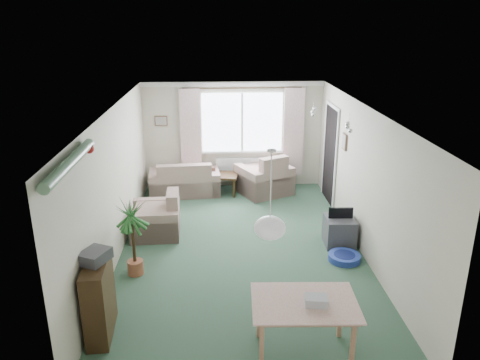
{
  "coord_description": "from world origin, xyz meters",
  "views": [
    {
      "loc": [
        -0.39,
        -7.06,
        3.71
      ],
      "look_at": [
        0.0,
        0.3,
        1.15
      ],
      "focal_mm": 35.0,
      "sensor_mm": 36.0,
      "label": 1
    }
  ],
  "objects_px": {
    "tv_cube": "(339,231)",
    "dining_table": "(303,329)",
    "coffee_table": "(215,184)",
    "bookshelf": "(99,299)",
    "sofa": "(184,177)",
    "pet_bed": "(344,257)",
    "armchair_left": "(155,213)",
    "houseplant": "(133,238)",
    "armchair_corner": "(264,173)"
  },
  "relations": [
    {
      "from": "tv_cube",
      "to": "dining_table",
      "type": "bearing_deg",
      "value": -110.3
    },
    {
      "from": "coffee_table",
      "to": "bookshelf",
      "type": "distance_m",
      "value": 5.05
    },
    {
      "from": "sofa",
      "to": "tv_cube",
      "type": "relative_size",
      "value": 2.8
    },
    {
      "from": "bookshelf",
      "to": "pet_bed",
      "type": "xyz_separation_m",
      "value": [
        3.49,
        1.65,
        -0.44
      ]
    },
    {
      "from": "dining_table",
      "to": "bookshelf",
      "type": "bearing_deg",
      "value": 168.13
    },
    {
      "from": "armchair_left",
      "to": "pet_bed",
      "type": "distance_m",
      "value": 3.37
    },
    {
      "from": "bookshelf",
      "to": "houseplant",
      "type": "height_order",
      "value": "houseplant"
    },
    {
      "from": "bookshelf",
      "to": "tv_cube",
      "type": "distance_m",
      "value": 4.19
    },
    {
      "from": "armchair_corner",
      "to": "armchair_left",
      "type": "distance_m",
      "value": 2.95
    },
    {
      "from": "armchair_left",
      "to": "bookshelf",
      "type": "bearing_deg",
      "value": -9.26
    },
    {
      "from": "armchair_corner",
      "to": "tv_cube",
      "type": "distance_m",
      "value": 2.8
    },
    {
      "from": "coffee_table",
      "to": "houseplant",
      "type": "relative_size",
      "value": 0.83
    },
    {
      "from": "coffee_table",
      "to": "dining_table",
      "type": "distance_m",
      "value": 5.44
    },
    {
      "from": "houseplant",
      "to": "sofa",
      "type": "bearing_deg",
      "value": 80.91
    },
    {
      "from": "sofa",
      "to": "tv_cube",
      "type": "distance_m",
      "value": 3.84
    },
    {
      "from": "bookshelf",
      "to": "tv_cube",
      "type": "relative_size",
      "value": 1.8
    },
    {
      "from": "armchair_left",
      "to": "tv_cube",
      "type": "xyz_separation_m",
      "value": [
        3.2,
        -0.58,
        -0.15
      ]
    },
    {
      "from": "armchair_corner",
      "to": "armchair_left",
      "type": "relative_size",
      "value": 1.15
    },
    {
      "from": "bookshelf",
      "to": "houseplant",
      "type": "xyz_separation_m",
      "value": [
        0.19,
        1.41,
        0.11
      ]
    },
    {
      "from": "armchair_corner",
      "to": "houseplant",
      "type": "distance_m",
      "value": 4.12
    },
    {
      "from": "coffee_table",
      "to": "houseplant",
      "type": "xyz_separation_m",
      "value": [
        -1.23,
        -3.44,
        0.38
      ]
    },
    {
      "from": "dining_table",
      "to": "pet_bed",
      "type": "xyz_separation_m",
      "value": [
        1.07,
        2.16,
        -0.29
      ]
    },
    {
      "from": "dining_table",
      "to": "tv_cube",
      "type": "bearing_deg",
      "value": 67.62
    },
    {
      "from": "armchair_corner",
      "to": "tv_cube",
      "type": "bearing_deg",
      "value": 85.75
    },
    {
      "from": "dining_table",
      "to": "tv_cube",
      "type": "xyz_separation_m",
      "value": [
        1.12,
        2.73,
        -0.09
      ]
    },
    {
      "from": "bookshelf",
      "to": "armchair_left",
      "type": "bearing_deg",
      "value": 79.23
    },
    {
      "from": "coffee_table",
      "to": "pet_bed",
      "type": "bearing_deg",
      "value": -56.98
    },
    {
      "from": "armchair_corner",
      "to": "dining_table",
      "type": "xyz_separation_m",
      "value": [
        -0.08,
        -5.33,
        -0.12
      ]
    },
    {
      "from": "pet_bed",
      "to": "houseplant",
      "type": "bearing_deg",
      "value": -175.7
    },
    {
      "from": "coffee_table",
      "to": "dining_table",
      "type": "relative_size",
      "value": 0.91
    },
    {
      "from": "sofa",
      "to": "armchair_left",
      "type": "distance_m",
      "value": 2.07
    },
    {
      "from": "bookshelf",
      "to": "pet_bed",
      "type": "bearing_deg",
      "value": 21.49
    },
    {
      "from": "armchair_left",
      "to": "coffee_table",
      "type": "distance_m",
      "value": 2.31
    },
    {
      "from": "houseplant",
      "to": "dining_table",
      "type": "bearing_deg",
      "value": -40.69
    },
    {
      "from": "armchair_corner",
      "to": "tv_cube",
      "type": "relative_size",
      "value": 1.89
    },
    {
      "from": "armchair_left",
      "to": "pet_bed",
      "type": "relative_size",
      "value": 1.73
    },
    {
      "from": "houseplant",
      "to": "dining_table",
      "type": "distance_m",
      "value": 2.95
    },
    {
      "from": "pet_bed",
      "to": "tv_cube",
      "type": "bearing_deg",
      "value": 84.99
    },
    {
      "from": "coffee_table",
      "to": "bookshelf",
      "type": "height_order",
      "value": "bookshelf"
    },
    {
      "from": "coffee_table",
      "to": "dining_table",
      "type": "height_order",
      "value": "dining_table"
    },
    {
      "from": "dining_table",
      "to": "pet_bed",
      "type": "relative_size",
      "value": 2.11
    },
    {
      "from": "tv_cube",
      "to": "pet_bed",
      "type": "relative_size",
      "value": 1.05
    },
    {
      "from": "armchair_corner",
      "to": "houseplant",
      "type": "xyz_separation_m",
      "value": [
        -2.31,
        -3.41,
        0.14
      ]
    },
    {
      "from": "tv_cube",
      "to": "pet_bed",
      "type": "distance_m",
      "value": 0.6
    },
    {
      "from": "bookshelf",
      "to": "tv_cube",
      "type": "height_order",
      "value": "bookshelf"
    },
    {
      "from": "bookshelf",
      "to": "dining_table",
      "type": "distance_m",
      "value": 2.47
    },
    {
      "from": "tv_cube",
      "to": "pet_bed",
      "type": "height_order",
      "value": "tv_cube"
    },
    {
      "from": "armchair_corner",
      "to": "bookshelf",
      "type": "bearing_deg",
      "value": 36.47
    },
    {
      "from": "sofa",
      "to": "houseplant",
      "type": "distance_m",
      "value": 3.49
    },
    {
      "from": "houseplant",
      "to": "tv_cube",
      "type": "bearing_deg",
      "value": 13.73
    }
  ]
}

